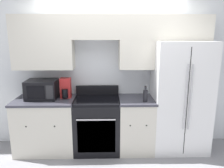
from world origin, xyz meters
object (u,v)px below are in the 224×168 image
at_px(microwave, 42,89).
at_px(bottle, 145,95).
at_px(oven_range, 97,124).
at_px(refrigerator, 179,96).

height_order(microwave, bottle, microwave).
relative_size(oven_range, refrigerator, 0.58).
height_order(oven_range, microwave, microwave).
distance_m(oven_range, bottle, 0.95).
height_order(oven_range, bottle, bottle).
xyz_separation_m(oven_range, refrigerator, (1.38, 0.06, 0.46)).
bearing_deg(microwave, bottle, -7.21).
relative_size(microwave, bottle, 1.92).
xyz_separation_m(refrigerator, microwave, (-2.27, -0.01, 0.14)).
xyz_separation_m(oven_range, microwave, (-0.89, 0.06, 0.60)).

